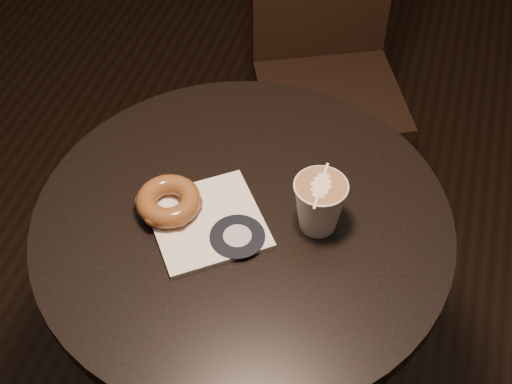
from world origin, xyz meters
TOP-DOWN VIEW (x-y plane):
  - cafe_table at (0.00, 0.00)m, footprint 0.70×0.70m
  - chair at (-0.01, 0.80)m, footprint 0.49×0.49m
  - pastry_bag at (-0.05, -0.03)m, footprint 0.24×0.24m
  - doughnut at (-0.12, -0.02)m, footprint 0.11×0.11m
  - latte_cup at (0.12, 0.02)m, footprint 0.09×0.09m

SIDE VIEW (x-z plane):
  - chair at x=-0.01m, z-range 0.05..0.98m
  - cafe_table at x=0.00m, z-range 0.18..0.93m
  - pastry_bag at x=-0.05m, z-range 0.75..0.76m
  - doughnut at x=-0.12m, z-range 0.76..0.79m
  - latte_cup at x=0.12m, z-range 0.75..0.85m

